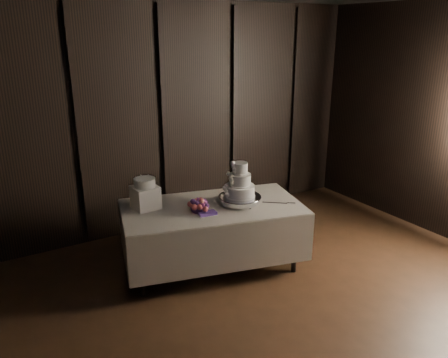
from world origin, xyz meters
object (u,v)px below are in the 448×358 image
bouquet (198,206)px  display_table (213,234)px  cake_stand (240,200)px  wedding_cake (239,184)px  box_pedestal (146,197)px  small_cake (145,183)px

bouquet → display_table: bearing=17.2°
cake_stand → bouquet: bearing=175.6°
cake_stand → wedding_cake: wedding_cake is taller
cake_stand → box_pedestal: box_pedestal is taller
cake_stand → bouquet: 0.51m
display_table → bouquet: size_ratio=5.47×
small_cake → display_table: bearing=-26.2°
wedding_cake → box_pedestal: 1.03m
small_cake → cake_stand: bearing=-24.3°
box_pedestal → small_cake: small_cake is taller
display_table → wedding_cake: (0.26, -0.12, 0.59)m
bouquet → small_cake: small_cake is taller
cake_stand → bouquet: (-0.51, 0.04, 0.02)m
display_table → wedding_cake: size_ratio=5.52×
display_table → cake_stand: 0.50m
display_table → small_cake: size_ratio=9.50×
bouquet → small_cake: (-0.44, 0.39, 0.23)m
display_table → bouquet: bouquet is taller
cake_stand → small_cake: 1.07m
wedding_cake → small_cake: size_ratio=1.72×
display_table → small_cake: small_cake is taller
wedding_cake → box_pedestal: (-0.92, 0.45, -0.12)m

